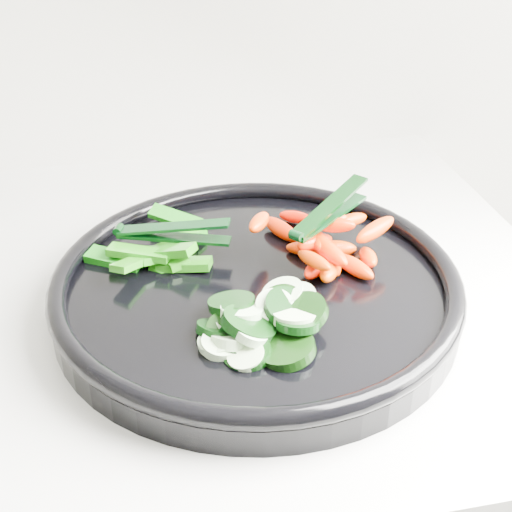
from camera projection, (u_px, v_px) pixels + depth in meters
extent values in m
cylinder|color=black|center=(256.00, 295.00, 0.66)|extent=(0.48, 0.48, 0.02)
torus|color=black|center=(256.00, 278.00, 0.65)|extent=(0.48, 0.48, 0.02)
cylinder|color=black|center=(247.00, 352.00, 0.56)|extent=(0.05, 0.06, 0.02)
cylinder|color=#CEECBD|center=(246.00, 356.00, 0.56)|extent=(0.04, 0.04, 0.02)
cylinder|color=black|center=(218.00, 330.00, 0.59)|extent=(0.05, 0.05, 0.03)
cylinder|color=beige|center=(232.00, 340.00, 0.57)|extent=(0.04, 0.04, 0.03)
cylinder|color=black|center=(232.00, 334.00, 0.58)|extent=(0.05, 0.05, 0.03)
cylinder|color=beige|center=(234.00, 327.00, 0.59)|extent=(0.05, 0.05, 0.02)
cylinder|color=black|center=(286.00, 350.00, 0.57)|extent=(0.06, 0.06, 0.02)
cylinder|color=#DBF5C4|center=(293.00, 348.00, 0.57)|extent=(0.04, 0.04, 0.02)
cylinder|color=black|center=(242.00, 320.00, 0.60)|extent=(0.05, 0.05, 0.02)
cylinder|color=beige|center=(238.00, 321.00, 0.60)|extent=(0.05, 0.05, 0.02)
cylinder|color=black|center=(239.00, 338.00, 0.58)|extent=(0.05, 0.05, 0.01)
cylinder|color=#B4D2A8|center=(218.00, 342.00, 0.57)|extent=(0.03, 0.03, 0.01)
cylinder|color=black|center=(242.00, 341.00, 0.58)|extent=(0.06, 0.06, 0.02)
cylinder|color=#D2F3C2|center=(221.00, 345.00, 0.57)|extent=(0.04, 0.04, 0.01)
cylinder|color=black|center=(302.00, 314.00, 0.59)|extent=(0.05, 0.05, 0.03)
cylinder|color=beige|center=(297.00, 301.00, 0.60)|extent=(0.04, 0.04, 0.03)
cylinder|color=black|center=(231.00, 303.00, 0.60)|extent=(0.05, 0.05, 0.02)
cylinder|color=beige|center=(241.00, 313.00, 0.59)|extent=(0.05, 0.05, 0.02)
cylinder|color=black|center=(248.00, 325.00, 0.58)|extent=(0.05, 0.06, 0.03)
cylinder|color=#D6F8C6|center=(250.00, 334.00, 0.57)|extent=(0.03, 0.03, 0.02)
cylinder|color=black|center=(288.00, 309.00, 0.60)|extent=(0.05, 0.05, 0.03)
cylinder|color=#D4EDBD|center=(275.00, 307.00, 0.60)|extent=(0.05, 0.04, 0.03)
cylinder|color=black|center=(281.00, 302.00, 0.60)|extent=(0.05, 0.05, 0.02)
cylinder|color=beige|center=(283.00, 294.00, 0.61)|extent=(0.05, 0.05, 0.02)
cylinder|color=black|center=(298.00, 323.00, 0.58)|extent=(0.04, 0.04, 0.02)
cylinder|color=beige|center=(295.00, 318.00, 0.58)|extent=(0.04, 0.04, 0.02)
ellipsoid|color=#DC3E00|center=(333.00, 261.00, 0.67)|extent=(0.02, 0.04, 0.02)
ellipsoid|color=red|center=(319.00, 266.00, 0.66)|extent=(0.05, 0.05, 0.02)
ellipsoid|color=red|center=(354.00, 267.00, 0.66)|extent=(0.04, 0.05, 0.02)
ellipsoid|color=red|center=(304.00, 249.00, 0.69)|extent=(0.04, 0.03, 0.02)
ellipsoid|color=#FF3F00|center=(368.00, 257.00, 0.68)|extent=(0.02, 0.05, 0.03)
ellipsoid|color=#FF4A00|center=(307.00, 243.00, 0.70)|extent=(0.02, 0.04, 0.02)
ellipsoid|color=#F13700|center=(330.00, 269.00, 0.66)|extent=(0.04, 0.05, 0.03)
ellipsoid|color=red|center=(332.00, 249.00, 0.69)|extent=(0.05, 0.02, 0.03)
ellipsoid|color=#FF2500|center=(295.00, 217.00, 0.74)|extent=(0.04, 0.04, 0.02)
ellipsoid|color=#FF1400|center=(281.00, 229.00, 0.72)|extent=(0.04, 0.05, 0.02)
ellipsoid|color=#F35E00|center=(314.00, 260.00, 0.64)|extent=(0.03, 0.04, 0.02)
ellipsoid|color=#FF3500|center=(323.00, 216.00, 0.72)|extent=(0.04, 0.05, 0.03)
ellipsoid|color=#EA1600|center=(318.00, 240.00, 0.68)|extent=(0.02, 0.05, 0.02)
ellipsoid|color=#F93000|center=(328.00, 250.00, 0.66)|extent=(0.04, 0.06, 0.02)
ellipsoid|color=#F02E00|center=(315.00, 242.00, 0.67)|extent=(0.05, 0.04, 0.02)
ellipsoid|color=red|center=(352.00, 220.00, 0.71)|extent=(0.04, 0.03, 0.02)
ellipsoid|color=#F23700|center=(334.00, 225.00, 0.67)|extent=(0.04, 0.04, 0.02)
ellipsoid|color=#FA2A00|center=(259.00, 222.00, 0.68)|extent=(0.03, 0.05, 0.02)
ellipsoid|color=#F94600|center=(323.00, 221.00, 0.68)|extent=(0.05, 0.02, 0.02)
ellipsoid|color=red|center=(375.00, 230.00, 0.66)|extent=(0.05, 0.04, 0.02)
cube|color=#1E6209|center=(170.00, 256.00, 0.69)|extent=(0.03, 0.06, 0.02)
cube|color=#0A730C|center=(180.00, 248.00, 0.70)|extent=(0.04, 0.06, 0.03)
cube|color=#166F0A|center=(184.00, 233.00, 0.72)|extent=(0.05, 0.05, 0.02)
cube|color=#146609|center=(184.00, 264.00, 0.67)|extent=(0.06, 0.04, 0.02)
cube|color=#0F700A|center=(177.00, 250.00, 0.69)|extent=(0.06, 0.07, 0.03)
cube|color=#0A700D|center=(115.00, 259.00, 0.68)|extent=(0.06, 0.05, 0.01)
cube|color=#25740B|center=(140.00, 255.00, 0.69)|extent=(0.04, 0.06, 0.03)
cube|color=#0E6D0A|center=(164.00, 252.00, 0.67)|extent=(0.06, 0.05, 0.03)
cube|color=#126F0A|center=(132.00, 263.00, 0.66)|extent=(0.04, 0.05, 0.02)
cube|color=#0D6709|center=(139.00, 253.00, 0.67)|extent=(0.06, 0.04, 0.01)
cube|color=#0A6A0F|center=(176.00, 218.00, 0.73)|extent=(0.06, 0.04, 0.02)
cylinder|color=black|center=(296.00, 235.00, 0.63)|extent=(0.01, 0.01, 0.01)
cube|color=black|center=(330.00, 216.00, 0.67)|extent=(0.09, 0.08, 0.00)
cube|color=black|center=(330.00, 205.00, 0.66)|extent=(0.09, 0.08, 0.02)
cylinder|color=black|center=(118.00, 229.00, 0.69)|extent=(0.01, 0.01, 0.01)
cube|color=black|center=(174.00, 237.00, 0.69)|extent=(0.11, 0.05, 0.00)
cube|color=black|center=(173.00, 227.00, 0.68)|extent=(0.11, 0.05, 0.02)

